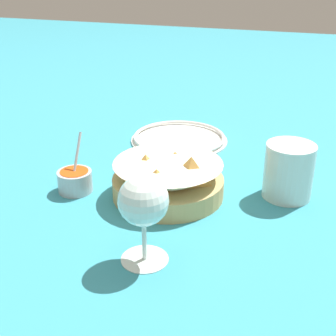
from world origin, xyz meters
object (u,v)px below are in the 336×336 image
Objects in this scene: food_basket at (168,180)px; side_plate at (179,138)px; sauce_cup at (75,180)px; wine_glass at (143,204)px; beer_mug at (289,172)px.

food_basket reaches higher than side_plate.
sauce_cup reaches higher than side_plate.
wine_glass reaches higher than food_basket.
beer_mug is (0.27, -0.18, -0.05)m from wine_glass.
beer_mug is at bearing -125.98° from side_plate.
food_basket is at bearing 8.58° from wine_glass.
side_plate is at bearing 11.12° from wine_glass.
side_plate is at bearing 13.01° from food_basket.
beer_mug reaches higher than side_plate.
food_basket is 0.89× the size of side_plate.
food_basket is 1.51× the size of wine_glass.
beer_mug is (0.11, -0.39, 0.03)m from sauce_cup.
wine_glass is 0.49m from side_plate.
food_basket is at bearing -77.45° from sauce_cup.
wine_glass reaches higher than beer_mug.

